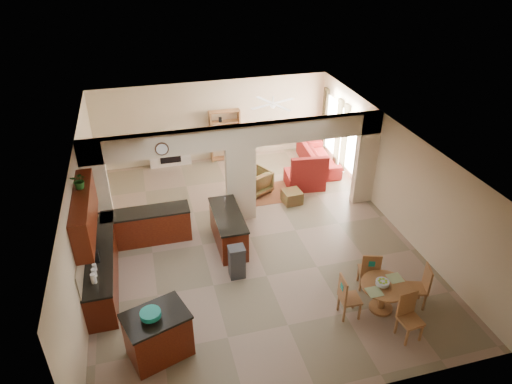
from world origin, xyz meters
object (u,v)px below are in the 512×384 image
object	(u,v)px
dining_table	(383,293)
kitchen_island	(158,335)
sofa	(318,157)
armchair	(256,181)

from	to	relation	value
dining_table	kitchen_island	bearing A→B (deg)	179.73
sofa	armchair	distance (m)	2.78
dining_table	sofa	bearing A→B (deg)	79.82
armchair	dining_table	bearing A→B (deg)	77.59
kitchen_island	armchair	size ratio (longest dim) A/B	1.69
kitchen_island	sofa	distance (m)	8.94
dining_table	armchair	bearing A→B (deg)	103.30
sofa	armchair	xyz separation A→B (m)	(-2.52, -1.16, 0.02)
dining_table	armchair	distance (m)	5.71
armchair	kitchen_island	bearing A→B (deg)	32.72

